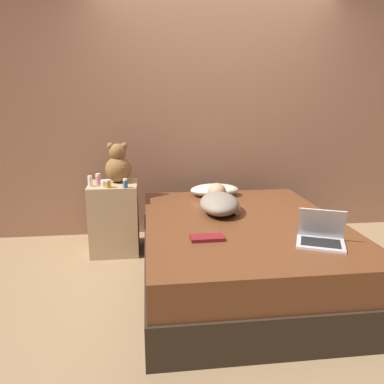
{
  "coord_description": "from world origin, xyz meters",
  "views": [
    {
      "loc": [
        -0.74,
        -2.74,
        1.44
      ],
      "look_at": [
        -0.37,
        0.25,
        0.7
      ],
      "focal_mm": 35.0,
      "sensor_mm": 36.0,
      "label": 1
    }
  ],
  "objects_px": {
    "bottle_white": "(90,181)",
    "bottle_amber": "(108,184)",
    "pillow": "(215,190)",
    "bottle_blue": "(125,183)",
    "teddy_bear": "(118,165)",
    "book": "(207,238)",
    "person_lying": "(219,202)",
    "bottle_pink": "(98,179)",
    "bottle_clear": "(104,183)",
    "laptop": "(321,236)"
  },
  "relations": [
    {
      "from": "bottle_blue",
      "to": "bottle_amber",
      "type": "relative_size",
      "value": 1.11
    },
    {
      "from": "bottle_pink",
      "to": "bottle_amber",
      "type": "bearing_deg",
      "value": -55.21
    },
    {
      "from": "bottle_white",
      "to": "bottle_amber",
      "type": "relative_size",
      "value": 1.31
    },
    {
      "from": "person_lying",
      "to": "teddy_bear",
      "type": "relative_size",
      "value": 1.91
    },
    {
      "from": "teddy_bear",
      "to": "bottle_clear",
      "type": "xyz_separation_m",
      "value": [
        -0.12,
        -0.18,
        -0.13
      ]
    },
    {
      "from": "bottle_clear",
      "to": "bottle_blue",
      "type": "xyz_separation_m",
      "value": [
        0.2,
        -0.07,
        0.01
      ]
    },
    {
      "from": "bottle_blue",
      "to": "book",
      "type": "distance_m",
      "value": 1.13
    },
    {
      "from": "pillow",
      "to": "bottle_pink",
      "type": "bearing_deg",
      "value": -177.19
    },
    {
      "from": "person_lying",
      "to": "teddy_bear",
      "type": "xyz_separation_m",
      "value": [
        -0.88,
        0.53,
        0.24
      ]
    },
    {
      "from": "person_lying",
      "to": "bottle_white",
      "type": "xyz_separation_m",
      "value": [
        -1.12,
        0.37,
        0.13
      ]
    },
    {
      "from": "bottle_clear",
      "to": "bottle_blue",
      "type": "bearing_deg",
      "value": -19.97
    },
    {
      "from": "bottle_clear",
      "to": "bottle_white",
      "type": "distance_m",
      "value": 0.13
    },
    {
      "from": "person_lying",
      "to": "bottle_white",
      "type": "relative_size",
      "value": 7.31
    },
    {
      "from": "laptop",
      "to": "bottle_blue",
      "type": "relative_size",
      "value": 4.47
    },
    {
      "from": "pillow",
      "to": "book",
      "type": "relative_size",
      "value": 2.07
    },
    {
      "from": "pillow",
      "to": "bottle_blue",
      "type": "distance_m",
      "value": 0.89
    },
    {
      "from": "bottle_blue",
      "to": "bottle_amber",
      "type": "bearing_deg",
      "value": 171.64
    },
    {
      "from": "teddy_bear",
      "to": "bottle_pink",
      "type": "xyz_separation_m",
      "value": [
        -0.18,
        -0.08,
        -0.11
      ]
    },
    {
      "from": "bottle_clear",
      "to": "bottle_amber",
      "type": "bearing_deg",
      "value": -48.63
    },
    {
      "from": "bottle_clear",
      "to": "book",
      "type": "distance_m",
      "value": 1.29
    },
    {
      "from": "bottle_pink",
      "to": "bottle_blue",
      "type": "bearing_deg",
      "value": -33.62
    },
    {
      "from": "person_lying",
      "to": "bottle_pink",
      "type": "xyz_separation_m",
      "value": [
        -1.06,
        0.45,
        0.13
      ]
    },
    {
      "from": "laptop",
      "to": "bottle_amber",
      "type": "relative_size",
      "value": 4.95
    },
    {
      "from": "bottle_amber",
      "to": "book",
      "type": "distance_m",
      "value": 1.23
    },
    {
      "from": "pillow",
      "to": "person_lying",
      "type": "height_order",
      "value": "person_lying"
    },
    {
      "from": "teddy_bear",
      "to": "bottle_white",
      "type": "distance_m",
      "value": 0.31
    },
    {
      "from": "teddy_bear",
      "to": "bottle_pink",
      "type": "height_order",
      "value": "teddy_bear"
    },
    {
      "from": "pillow",
      "to": "bottle_blue",
      "type": "height_order",
      "value": "bottle_blue"
    },
    {
      "from": "teddy_bear",
      "to": "book",
      "type": "relative_size",
      "value": 1.64
    },
    {
      "from": "teddy_bear",
      "to": "pillow",
      "type": "bearing_deg",
      "value": -1.63
    },
    {
      "from": "pillow",
      "to": "bottle_pink",
      "type": "height_order",
      "value": "bottle_pink"
    },
    {
      "from": "bottle_clear",
      "to": "person_lying",
      "type": "bearing_deg",
      "value": -19.25
    },
    {
      "from": "bottle_white",
      "to": "bottle_amber",
      "type": "bearing_deg",
      "value": -23.93
    },
    {
      "from": "book",
      "to": "bottle_blue",
      "type": "bearing_deg",
      "value": 122.01
    },
    {
      "from": "laptop",
      "to": "book",
      "type": "height_order",
      "value": "laptop"
    },
    {
      "from": "laptop",
      "to": "bottle_blue",
      "type": "distance_m",
      "value": 1.73
    },
    {
      "from": "pillow",
      "to": "teddy_bear",
      "type": "height_order",
      "value": "teddy_bear"
    },
    {
      "from": "person_lying",
      "to": "book",
      "type": "xyz_separation_m",
      "value": [
        -0.21,
        -0.66,
        -0.07
      ]
    },
    {
      "from": "book",
      "to": "bottle_amber",
      "type": "bearing_deg",
      "value": 127.61
    },
    {
      "from": "bottle_clear",
      "to": "bottle_pink",
      "type": "relative_size",
      "value": 0.59
    },
    {
      "from": "person_lying",
      "to": "bottle_blue",
      "type": "height_order",
      "value": "bottle_blue"
    },
    {
      "from": "laptop",
      "to": "bottle_pink",
      "type": "xyz_separation_m",
      "value": [
        -1.58,
        1.27,
        0.16
      ]
    },
    {
      "from": "bottle_white",
      "to": "bottle_amber",
      "type": "distance_m",
      "value": 0.18
    },
    {
      "from": "book",
      "to": "bottle_white",
      "type": "bearing_deg",
      "value": 131.2
    },
    {
      "from": "bottle_white",
      "to": "bottle_amber",
      "type": "xyz_separation_m",
      "value": [
        0.17,
        -0.07,
        -0.01
      ]
    },
    {
      "from": "laptop",
      "to": "bottle_white",
      "type": "distance_m",
      "value": 2.04
    },
    {
      "from": "bottle_amber",
      "to": "laptop",
      "type": "bearing_deg",
      "value": -37.29
    },
    {
      "from": "bottle_pink",
      "to": "bottle_amber",
      "type": "xyz_separation_m",
      "value": [
        0.1,
        -0.15,
        -0.01
      ]
    },
    {
      "from": "teddy_bear",
      "to": "bottle_clear",
      "type": "height_order",
      "value": "teddy_bear"
    },
    {
      "from": "pillow",
      "to": "teddy_bear",
      "type": "xyz_separation_m",
      "value": [
        -0.93,
        0.03,
        0.26
      ]
    }
  ]
}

